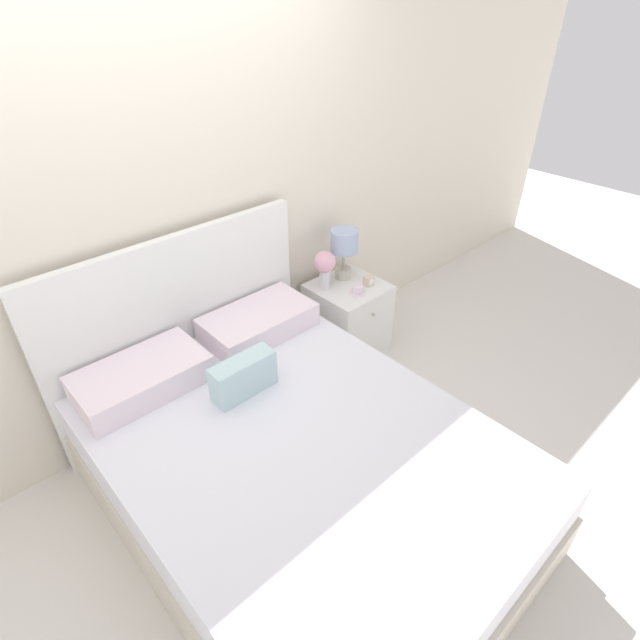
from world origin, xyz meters
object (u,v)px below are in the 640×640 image
table_lamp (344,246)px  teacup (357,290)px  bed (289,461)px  flower_vase (325,265)px  alarm_clock (369,281)px  nightstand (347,318)px

table_lamp → teacup: size_ratio=3.16×
table_lamp → teacup: (-0.08, -0.21, -0.22)m
bed → table_lamp: bearing=34.7°
table_lamp → flower_vase: size_ratio=1.32×
bed → table_lamp: (1.16, 0.81, 0.48)m
bed → alarm_clock: (1.21, 0.62, 0.28)m
bed → alarm_clock: bed is taller
alarm_clock → table_lamp: bearing=104.8°
nightstand → flower_vase: (-0.14, 0.09, 0.44)m
teacup → alarm_clock: (0.13, 0.02, 0.01)m
bed → flower_vase: (0.98, 0.79, 0.41)m
nightstand → table_lamp: 0.52m
teacup → flower_vase: bearing=119.4°
table_lamp → alarm_clock: (0.05, -0.19, -0.21)m
table_lamp → teacup: table_lamp is taller
teacup → alarm_clock: bearing=9.5°
table_lamp → alarm_clock: table_lamp is taller
bed → nightstand: bed is taller
bed → alarm_clock: size_ratio=32.27×
bed → flower_vase: bearing=39.0°
bed → alarm_clock: bearing=27.0°
nightstand → bed: bearing=-147.7°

